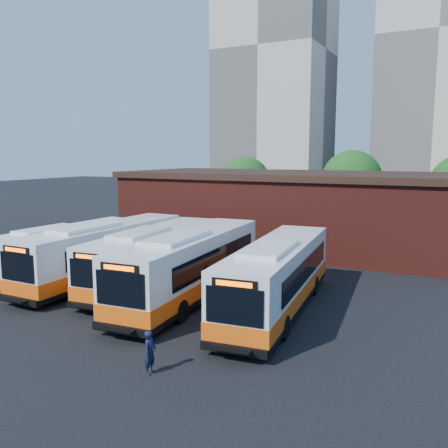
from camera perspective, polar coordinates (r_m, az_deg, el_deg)
The scene contains 12 objects.
ground at distance 24.42m, azimuth -8.08°, elevation -10.63°, with size 220.00×220.00×0.00m, color black.
bus_farwest at distance 33.25m, azimuth -18.53°, elevation -3.18°, with size 2.89×12.22×3.31m.
bus_west at distance 30.91m, azimuth -14.18°, elevation -3.50°, with size 2.90×13.66×3.71m.
bus_midwest at distance 29.31m, azimuth -8.41°, elevation -4.12°, with size 3.95×13.23×3.56m.
bus_mideast at distance 26.36m, azimuth -3.96°, elevation -5.23°, with size 3.96×14.10×3.80m.
bus_east at distance 24.33m, azimuth 6.44°, elevation -6.58°, with size 4.17×13.62×3.66m.
transit_worker at distance 17.99m, azimuth -8.89°, elevation -15.02°, with size 0.59×0.39×1.62m, color #121733.
depot_building at distance 41.29m, azimuth 8.10°, elevation 1.84°, with size 28.60×12.60×6.40m.
tree_west at distance 56.01m, azimuth 2.52°, elevation 5.06°, with size 6.00×6.00×7.65m.
tree_mid at distance 54.05m, azimuth 15.11°, elevation 5.11°, with size 6.56×6.56×8.36m.
tower_left at distance 99.45m, azimuth 6.25°, elevation 19.94°, with size 20.00×18.00×56.20m.
tower_center at distance 107.30m, azimuth 24.81°, elevation 19.74°, with size 22.00×20.00×61.20m.
Camera 1 is at (13.50, -18.74, 7.94)m, focal length 38.00 mm.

